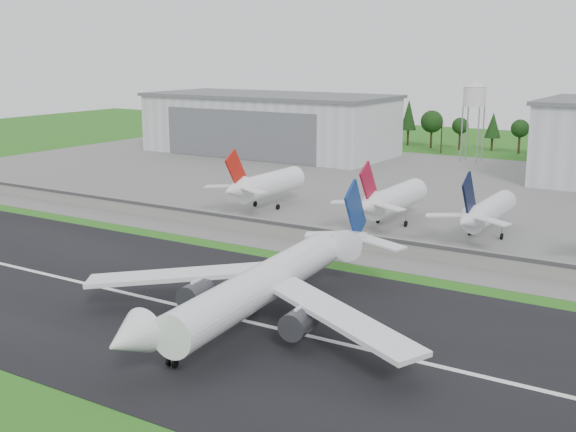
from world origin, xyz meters
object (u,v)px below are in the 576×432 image
Objects in this scene: parked_jet_navy at (485,212)px; parked_jet_red_b at (390,200)px; main_airliner at (259,294)px; parked_jet_red_a at (263,185)px.

parked_jet_red_b is at bearing 179.86° from parked_jet_navy.
main_airliner is 80.15m from parked_jet_red_a.
main_airliner is at bearing -82.24° from parked_jet_red_b.
parked_jet_navy is (21.93, -0.05, -0.33)m from parked_jet_red_b.
parked_jet_red_a is (-43.93, 67.02, 1.46)m from main_airliner.
main_airliner is at bearing -56.76° from parked_jet_red_a.
main_airliner is at bearing -100.82° from parked_jet_navy.
parked_jet_red_a is 1.00× the size of parked_jet_navy.
parked_jet_red_a reaches higher than parked_jet_navy.
main_airliner is 1.89× the size of parked_jet_navy.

